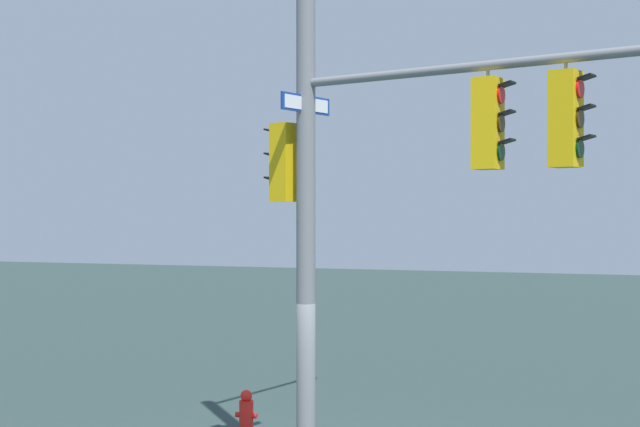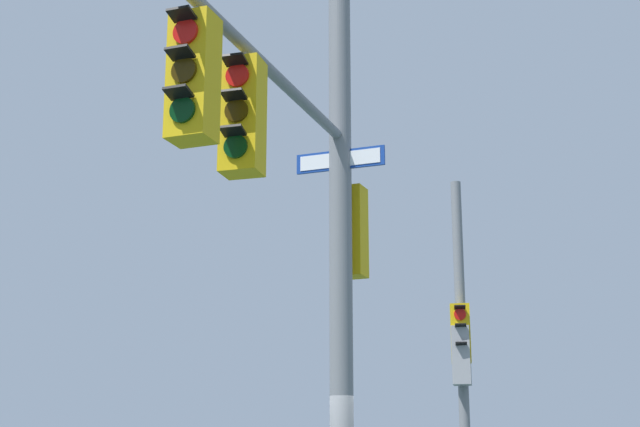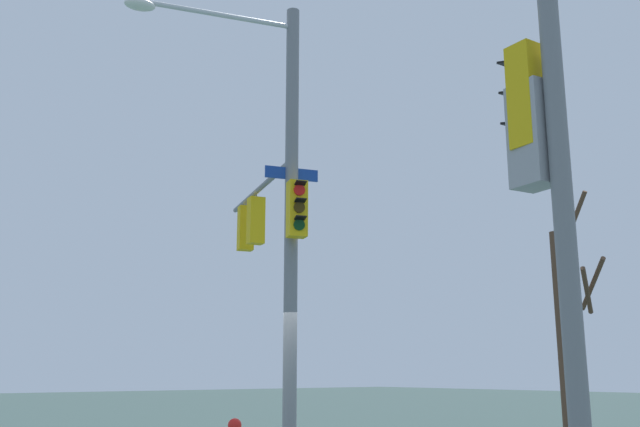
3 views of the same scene
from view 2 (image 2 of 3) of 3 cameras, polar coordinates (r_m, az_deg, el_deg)
name	(u,v)px [view 2 (image 2 of 3)]	position (r m, az deg, el deg)	size (l,w,h in m)	color
main_signal_pole_assembly	(330,173)	(10.30, 0.61, 2.47)	(5.25, 4.87, 8.81)	slate
secondary_pole_assembly	(462,355)	(18.06, 8.55, -8.45)	(0.74, 0.39, 7.17)	slate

